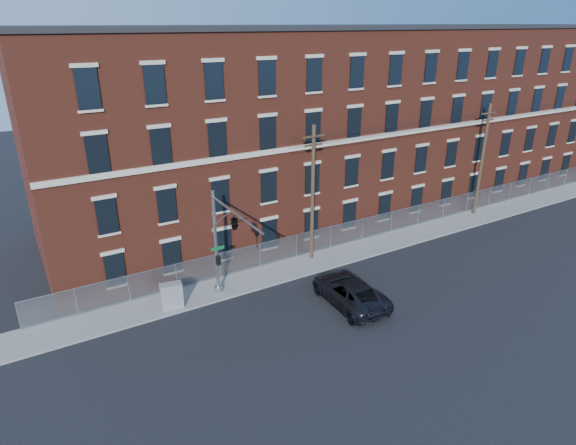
{
  "coord_description": "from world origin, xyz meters",
  "views": [
    {
      "loc": [
        -16.35,
        -21.87,
        16.55
      ],
      "look_at": [
        -1.0,
        4.0,
        4.17
      ],
      "focal_mm": 30.48,
      "sensor_mm": 36.0,
      "label": 1
    }
  ],
  "objects_px": {
    "traffic_signal_mast": "(230,230)",
    "pickup_truck": "(349,291)",
    "utility_pole_near": "(313,192)",
    "utility_cabinet": "(172,296)"
  },
  "relations": [
    {
      "from": "traffic_signal_mast",
      "to": "utility_pole_near",
      "type": "distance_m",
      "value": 8.7
    },
    {
      "from": "pickup_truck",
      "to": "utility_cabinet",
      "type": "xyz_separation_m",
      "value": [
        -9.85,
        5.04,
        0.11
      ]
    },
    {
      "from": "utility_pole_near",
      "to": "utility_cabinet",
      "type": "xyz_separation_m",
      "value": [
        -11.21,
        -1.38,
        -4.4
      ]
    },
    {
      "from": "traffic_signal_mast",
      "to": "pickup_truck",
      "type": "distance_m",
      "value": 8.6
    },
    {
      "from": "traffic_signal_mast",
      "to": "pickup_truck",
      "type": "xyz_separation_m",
      "value": [
        6.64,
        -3.0,
        -4.56
      ]
    },
    {
      "from": "traffic_signal_mast",
      "to": "utility_cabinet",
      "type": "height_order",
      "value": "traffic_signal_mast"
    },
    {
      "from": "utility_cabinet",
      "to": "traffic_signal_mast",
      "type": "bearing_deg",
      "value": -24.02
    },
    {
      "from": "utility_pole_near",
      "to": "pickup_truck",
      "type": "bearing_deg",
      "value": -101.92
    },
    {
      "from": "traffic_signal_mast",
      "to": "utility_pole_near",
      "type": "relative_size",
      "value": 0.7
    },
    {
      "from": "traffic_signal_mast",
      "to": "utility_cabinet",
      "type": "distance_m",
      "value": 5.85
    }
  ]
}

